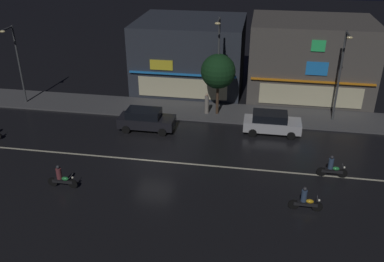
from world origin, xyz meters
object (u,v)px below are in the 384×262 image
(streetlamp_west, at_px, (17,59))
(streetlamp_mid, at_px, (218,60))
(motorcycle_trailing_far, at_px, (332,168))
(parked_car_trailing, at_px, (146,119))
(streetlamp_east, at_px, (341,70))
(motorcycle_opposite_lane, at_px, (61,178))
(pedestrian_on_sidewalk, at_px, (207,104))
(motorcycle_following, at_px, (305,201))
(parked_car_near_kerb, at_px, (272,123))
(traffic_cone, at_px, (133,117))

(streetlamp_west, height_order, streetlamp_mid, streetlamp_mid)
(motorcycle_trailing_far, bearing_deg, parked_car_trailing, -20.31)
(streetlamp_west, height_order, streetlamp_east, streetlamp_east)
(parked_car_trailing, height_order, motorcycle_opposite_lane, parked_car_trailing)
(parked_car_trailing, bearing_deg, streetlamp_east, 14.67)
(streetlamp_mid, relative_size, pedestrian_on_sidewalk, 4.55)
(streetlamp_east, height_order, motorcycle_trailing_far, streetlamp_east)
(pedestrian_on_sidewalk, bearing_deg, motorcycle_following, 100.54)
(streetlamp_mid, relative_size, motorcycle_following, 4.17)
(motorcycle_following, bearing_deg, streetlamp_east, -112.15)
(parked_car_near_kerb, xyz_separation_m, parked_car_trailing, (-9.57, -1.01, 0.00))
(pedestrian_on_sidewalk, relative_size, parked_car_trailing, 0.41)
(parked_car_near_kerb, bearing_deg, pedestrian_on_sidewalk, -25.73)
(streetlamp_east, height_order, motorcycle_opposite_lane, streetlamp_east)
(streetlamp_west, bearing_deg, parked_car_trailing, -14.57)
(pedestrian_on_sidewalk, bearing_deg, parked_car_trailing, 19.76)
(streetlamp_mid, xyz_separation_m, traffic_cone, (-6.65, -2.08, -4.48))
(pedestrian_on_sidewalk, height_order, motorcycle_trailing_far, pedestrian_on_sidewalk)
(streetlamp_west, distance_m, motorcycle_trailing_far, 26.65)
(motorcycle_opposite_lane, bearing_deg, parked_car_trailing, -110.12)
(streetlamp_west, distance_m, parked_car_near_kerb, 21.87)
(motorcycle_following, bearing_deg, parked_car_trailing, -44.32)
(parked_car_near_kerb, relative_size, motorcycle_trailing_far, 2.26)
(pedestrian_on_sidewalk, bearing_deg, motorcycle_opposite_lane, 38.79)
(streetlamp_mid, bearing_deg, traffic_cone, -162.67)
(pedestrian_on_sidewalk, height_order, traffic_cone, pedestrian_on_sidewalk)
(streetlamp_east, bearing_deg, traffic_cone, -171.71)
(streetlamp_mid, distance_m, parked_car_near_kerb, 6.43)
(parked_car_trailing, height_order, motorcycle_following, parked_car_trailing)
(streetlamp_west, height_order, motorcycle_opposite_lane, streetlamp_west)
(parked_car_trailing, bearing_deg, traffic_cone, 136.78)
(motorcycle_trailing_far, bearing_deg, traffic_cone, -23.41)
(streetlamp_mid, bearing_deg, pedestrian_on_sidewalk, 177.35)
(pedestrian_on_sidewalk, relative_size, motorcycle_following, 0.92)
(motorcycle_opposite_lane, height_order, traffic_cone, motorcycle_opposite_lane)
(motorcycle_trailing_far, height_order, traffic_cone, motorcycle_trailing_far)
(streetlamp_east, relative_size, motorcycle_trailing_far, 3.79)
(motorcycle_following, bearing_deg, traffic_cone, -45.20)
(traffic_cone, bearing_deg, streetlamp_west, 170.99)
(streetlamp_mid, distance_m, pedestrian_on_sidewalk, 3.90)
(motorcycle_following, xyz_separation_m, motorcycle_opposite_lane, (-14.39, -0.10, 0.00))
(motorcycle_trailing_far, bearing_deg, motorcycle_opposite_lane, 12.26)
(motorcycle_opposite_lane, bearing_deg, streetlamp_east, -145.62)
(pedestrian_on_sidewalk, bearing_deg, traffic_cone, -0.24)
(streetlamp_east, relative_size, motorcycle_following, 3.79)
(pedestrian_on_sidewalk, bearing_deg, streetlamp_mid, 157.07)
(streetlamp_mid, xyz_separation_m, motorcycle_trailing_far, (8.21, -8.14, -4.12))
(streetlamp_west, relative_size, streetlamp_mid, 0.85)
(parked_car_trailing, bearing_deg, streetlamp_west, 165.43)
(streetlamp_west, relative_size, motorcycle_following, 3.56)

